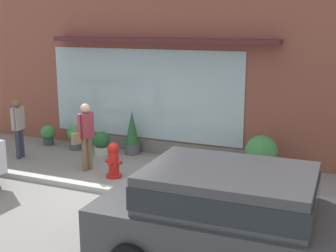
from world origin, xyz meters
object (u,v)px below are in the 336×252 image
potted_plant_window_left (102,143)px  parked_car_dark_gray (237,215)px  potted_plant_window_center (261,154)px  pedestrian_with_handbag (85,132)px  fire_hydrant (114,160)px  potted_plant_doorstep (75,136)px  potted_plant_corner_tall (48,134)px  potted_plant_by_entrance (132,133)px  pedestrian_passerby (18,124)px

potted_plant_window_left → parked_car_dark_gray: bearing=-41.2°
parked_car_dark_gray → potted_plant_window_center: size_ratio=4.44×
pedestrian_with_handbag → potted_plant_window_left: pedestrian_with_handbag is taller
fire_hydrant → pedestrian_with_handbag: size_ratio=0.51×
potted_plant_window_center → potted_plant_doorstep: bearing=179.0°
fire_hydrant → potted_plant_corner_tall: (-3.26, 1.72, -0.09)m
fire_hydrant → potted_plant_window_left: 1.89m
pedestrian_with_handbag → potted_plant_window_left: (-0.35, 1.27, -0.63)m
potted_plant_corner_tall → potted_plant_window_left: (2.04, -0.28, 0.02)m
pedestrian_with_handbag → potted_plant_by_entrance: bearing=-179.6°
potted_plant_window_left → potted_plant_by_entrance: (0.71, 0.45, 0.25)m
potted_plant_corner_tall → potted_plant_by_entrance: size_ratio=0.48×
fire_hydrant → pedestrian_with_handbag: pedestrian_with_handbag is taller
parked_car_dark_gray → potted_plant_doorstep: (-5.92, 4.50, -0.49)m
pedestrian_with_handbag → potted_plant_by_entrance: pedestrian_with_handbag is taller
parked_car_dark_gray → potted_plant_doorstep: bearing=141.4°
pedestrian_passerby → parked_car_dark_gray: bearing=-122.5°
fire_hydrant → potted_plant_window_left: bearing=130.3°
potted_plant_corner_tall → potted_plant_doorstep: bearing=-5.1°
parked_car_dark_gray → fire_hydrant: bearing=140.9°
potted_plant_doorstep → potted_plant_window_center: potted_plant_window_center is taller
potted_plant_corner_tall → potted_plant_window_left: 2.06m
pedestrian_with_handbag → parked_car_dark_gray: 5.50m
potted_plant_window_center → potted_plant_corner_tall: bearing=178.3°
potted_plant_corner_tall → potted_plant_doorstep: size_ratio=0.83×
pedestrian_with_handbag → parked_car_dark_gray: pedestrian_with_handbag is taller
fire_hydrant → potted_plant_doorstep: (-2.22, 1.63, -0.02)m
pedestrian_passerby → potted_plant_corner_tall: (-0.15, 1.38, -0.61)m
pedestrian_with_handbag → parked_car_dark_gray: (4.58, -3.04, -0.09)m
potted_plant_window_left → potted_plant_doorstep: (-1.00, 0.19, 0.05)m
potted_plant_window_left → potted_plant_by_entrance: bearing=32.2°
pedestrian_with_handbag → potted_plant_window_center: size_ratio=1.72×
pedestrian_with_handbag → potted_plant_by_entrance: size_ratio=1.35×
potted_plant_corner_tall → potted_plant_doorstep: (1.04, -0.09, 0.07)m
pedestrian_with_handbag → potted_plant_window_center: pedestrian_with_handbag is taller
potted_plant_doorstep → potted_plant_by_entrance: 1.74m
fire_hydrant → pedestrian_passerby: 3.17m
parked_car_dark_gray → potted_plant_doorstep: parked_car_dark_gray is taller
potted_plant_window_center → parked_car_dark_gray: bearing=-82.7°
potted_plant_corner_tall → potted_plant_doorstep: potted_plant_doorstep is taller
potted_plant_window_left → potted_plant_window_center: size_ratio=0.68×
fire_hydrant → potted_plant_corner_tall: 3.69m
pedestrian_passerby → pedestrian_with_handbag: bearing=-101.8°
potted_plant_window_left → potted_plant_window_center: bearing=1.3°
fire_hydrant → pedestrian_passerby: bearing=173.7°
potted_plant_doorstep → potted_plant_corner_tall: bearing=174.9°
parked_car_dark_gray → potted_plant_window_left: (-4.93, 4.31, -0.54)m
pedestrian_with_handbag → fire_hydrant: bearing=91.3°
parked_car_dark_gray → potted_plant_window_left: parked_car_dark_gray is taller
pedestrian_passerby → potted_plant_window_left: 2.26m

